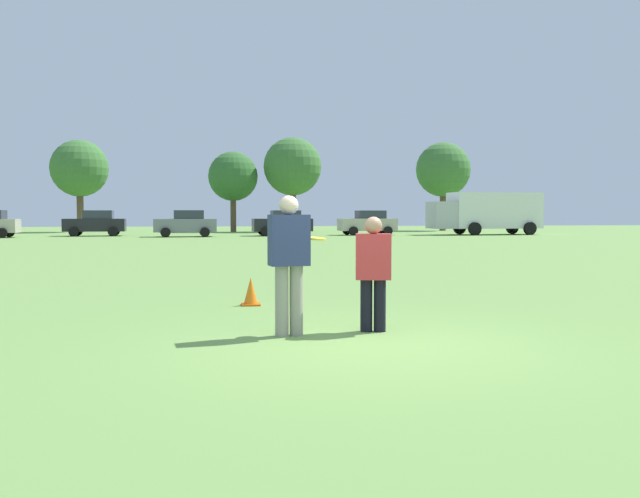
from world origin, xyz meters
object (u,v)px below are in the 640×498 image
(box_truck, at_px, (487,211))
(frisbee, at_px, (316,238))
(player_defender, at_px, (373,268))
(traffic_cone, at_px, (251,292))
(parked_car_near_right, at_px, (368,223))
(player_thrower, at_px, (289,257))
(parked_car_mid_left, at_px, (96,223))
(parked_car_mid_right, at_px, (283,223))
(parked_car_center, at_px, (186,223))

(box_truck, bearing_deg, frisbee, -115.67)
(player_defender, height_order, traffic_cone, player_defender)
(frisbee, relative_size, parked_car_near_right, 0.06)
(player_thrower, relative_size, box_truck, 0.21)
(player_defender, relative_size, frisbee, 5.61)
(traffic_cone, bearing_deg, frisbee, -75.38)
(frisbee, relative_size, parked_car_mid_left, 0.06)
(player_thrower, height_order, traffic_cone, player_thrower)
(box_truck, bearing_deg, player_defender, -114.72)
(frisbee, relative_size, box_truck, 0.03)
(parked_car_mid_right, bearing_deg, parked_car_center, -171.71)
(parked_car_mid_right, bearing_deg, parked_car_near_right, 6.89)
(parked_car_center, bearing_deg, player_thrower, -85.75)
(player_defender, relative_size, box_truck, 0.18)
(traffic_cone, height_order, box_truck, box_truck)
(parked_car_mid_left, height_order, parked_car_center, same)
(traffic_cone, bearing_deg, player_defender, -62.69)
(player_thrower, height_order, parked_car_mid_right, parked_car_mid_right)
(box_truck, bearing_deg, player_thrower, -115.98)
(player_thrower, bearing_deg, frisbee, 32.92)
(parked_car_mid_right, relative_size, parked_car_near_right, 1.00)
(parked_car_center, height_order, parked_car_mid_right, same)
(player_thrower, height_order, box_truck, box_truck)
(frisbee, height_order, traffic_cone, frisbee)
(box_truck, bearing_deg, parked_car_mid_right, -178.77)
(frisbee, distance_m, parked_car_mid_right, 39.49)
(parked_car_mid_left, relative_size, parked_car_center, 1.00)
(traffic_cone, xyz_separation_m, parked_car_center, (-2.54, 35.59, 0.69))
(player_thrower, bearing_deg, parked_car_center, 94.25)
(player_defender, bearing_deg, box_truck, 65.28)
(traffic_cone, xyz_separation_m, box_truck, (19.78, 36.91, 1.52))
(parked_car_mid_left, bearing_deg, player_thrower, -77.32)
(parked_car_mid_right, bearing_deg, player_thrower, -95.66)
(traffic_cone, distance_m, parked_car_mid_left, 39.30)
(player_thrower, distance_m, parked_car_near_right, 41.66)
(player_defender, height_order, frisbee, player_defender)
(player_thrower, xyz_separation_m, box_truck, (19.45, 39.91, 0.74))
(parked_car_near_right, bearing_deg, parked_car_center, -172.39)
(player_thrower, distance_m, traffic_cone, 3.11)
(traffic_cone, distance_m, parked_car_near_right, 38.86)
(parked_car_center, bearing_deg, frisbee, -85.15)
(parked_car_center, bearing_deg, traffic_cone, -85.93)
(player_thrower, relative_size, parked_car_center, 0.42)
(traffic_cone, height_order, parked_car_near_right, parked_car_near_right)
(player_thrower, distance_m, parked_car_mid_left, 42.29)
(frisbee, xyz_separation_m, parked_car_mid_right, (3.54, 39.33, -0.32))
(parked_car_center, distance_m, box_truck, 22.37)
(traffic_cone, xyz_separation_m, parked_car_near_right, (10.67, 37.36, 0.69))
(parked_car_mid_left, bearing_deg, frisbee, -76.73)
(player_thrower, bearing_deg, parked_car_near_right, 75.62)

